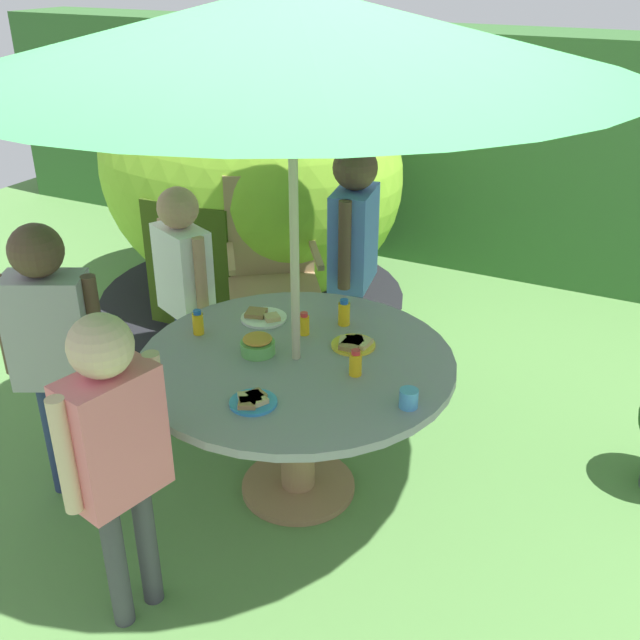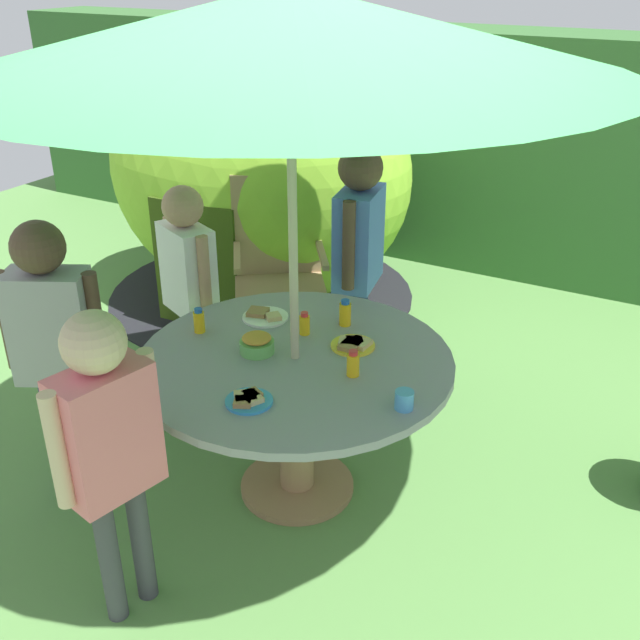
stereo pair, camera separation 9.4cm
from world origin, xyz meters
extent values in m
cube|color=#548442|center=(0.00, 0.00, -0.01)|extent=(10.00, 10.00, 0.02)
cube|color=#33602D|center=(0.00, 3.17, 0.85)|extent=(9.00, 0.70, 1.71)
cylinder|color=#93704C|center=(0.00, 0.00, 0.01)|extent=(0.52, 0.52, 0.03)
cylinder|color=#93704C|center=(0.00, 0.00, 0.33)|extent=(0.15, 0.15, 0.65)
cylinder|color=gray|center=(0.00, 0.00, 0.67)|extent=(1.33, 1.33, 0.04)
cylinder|color=#B7AD8C|center=(0.00, 0.00, 1.06)|extent=(0.04, 0.04, 2.11)
cone|color=#388C4C|center=(0.00, 0.00, 1.97)|extent=(2.40, 2.40, 0.29)
cylinder|color=tan|center=(-0.74, 0.65, 0.23)|extent=(0.04, 0.04, 0.45)
cylinder|color=tan|center=(-0.35, 0.92, 0.23)|extent=(0.04, 0.04, 0.45)
cylinder|color=tan|center=(-0.98, 1.00, 0.23)|extent=(0.04, 0.04, 0.45)
cylinder|color=tan|center=(-0.60, 1.27, 0.23)|extent=(0.04, 0.04, 0.45)
cube|color=tan|center=(-0.67, 0.96, 0.47)|extent=(0.69, 0.68, 0.04)
cube|color=tan|center=(-0.79, 1.14, 0.79)|extent=(0.44, 0.32, 0.60)
cube|color=tan|center=(-0.86, 0.83, 0.69)|extent=(0.30, 0.40, 0.03)
cube|color=tan|center=(-0.48, 1.10, 0.69)|extent=(0.30, 0.40, 0.03)
ellipsoid|color=#8CC633|center=(-1.31, 1.73, 0.89)|extent=(2.18, 1.67, 1.78)
cylinder|color=black|center=(-1.31, 1.73, 0.01)|extent=(2.24, 2.24, 0.01)
cube|color=#314511|center=(-1.27, 0.96, 0.49)|extent=(0.59, 0.06, 0.80)
cylinder|color=navy|center=(-0.21, 1.06, 0.30)|extent=(0.08, 0.08, 0.61)
cylinder|color=navy|center=(-0.18, 0.91, 0.30)|extent=(0.08, 0.08, 0.61)
cube|color=#4C72C6|center=(-0.19, 0.98, 0.86)|extent=(0.26, 0.38, 0.51)
cylinder|color=#4C3828|center=(-0.23, 1.18, 0.89)|extent=(0.07, 0.07, 0.46)
cylinder|color=#4C3828|center=(-0.15, 0.79, 0.89)|extent=(0.07, 0.07, 0.46)
sphere|color=#4C3828|center=(-0.19, 0.98, 1.23)|extent=(0.23, 0.23, 0.23)
cylinder|color=navy|center=(-0.92, 0.42, 0.27)|extent=(0.07, 0.07, 0.54)
cylinder|color=navy|center=(-0.80, 0.37, 0.27)|extent=(0.07, 0.07, 0.54)
cube|color=white|center=(-0.86, 0.39, 0.77)|extent=(0.35, 0.29, 0.46)
cylinder|color=tan|center=(-1.02, 0.47, 0.79)|extent=(0.06, 0.06, 0.41)
cylinder|color=tan|center=(-0.70, 0.32, 0.79)|extent=(0.06, 0.06, 0.41)
sphere|color=tan|center=(-0.86, 0.39, 1.10)|extent=(0.20, 0.20, 0.20)
cylinder|color=navy|center=(-0.96, -0.49, 0.29)|extent=(0.08, 0.08, 0.57)
cylinder|color=navy|center=(-0.83, -0.42, 0.29)|extent=(0.08, 0.08, 0.57)
cube|color=#99999E|center=(-0.90, -0.45, 0.81)|extent=(0.38, 0.31, 0.48)
cylinder|color=#4C3828|center=(-1.06, -0.54, 0.84)|extent=(0.06, 0.06, 0.43)
cylinder|color=#4C3828|center=(-0.73, -0.37, 0.84)|extent=(0.06, 0.06, 0.43)
sphere|color=#4C3828|center=(-0.90, -0.45, 1.16)|extent=(0.22, 0.22, 0.22)
cylinder|color=#3F3F47|center=(-0.21, -0.94, 0.28)|extent=(0.08, 0.08, 0.55)
cylinder|color=#3F3F47|center=(-0.18, -0.81, 0.28)|extent=(0.08, 0.08, 0.55)
cube|color=#EA727F|center=(-0.20, -0.88, 0.78)|extent=(0.24, 0.35, 0.47)
cylinder|color=#D8B293|center=(-0.24, -1.05, 0.81)|extent=(0.06, 0.06, 0.42)
cylinder|color=#D8B293|center=(-0.16, -0.70, 0.81)|extent=(0.06, 0.06, 0.42)
sphere|color=#D8B293|center=(-0.20, -0.88, 1.12)|extent=(0.21, 0.21, 0.21)
cylinder|color=#66B259|center=(-0.16, -0.04, 0.71)|extent=(0.15, 0.15, 0.05)
ellipsoid|color=gold|center=(-0.16, -0.04, 0.75)|extent=(0.12, 0.12, 0.04)
cylinder|color=yellow|center=(0.17, 0.20, 0.69)|extent=(0.19, 0.19, 0.01)
cube|color=tan|center=(0.20, 0.21, 0.71)|extent=(0.09, 0.09, 0.02)
cube|color=#9E7547|center=(0.17, 0.21, 0.71)|extent=(0.10, 0.10, 0.02)
cube|color=tan|center=(0.15, 0.19, 0.71)|extent=(0.10, 0.10, 0.02)
cube|color=#9E7547|center=(0.17, 0.16, 0.71)|extent=(0.08, 0.08, 0.02)
cylinder|color=#338CD8|center=(0.02, -0.38, 0.69)|extent=(0.18, 0.18, 0.01)
cube|color=tan|center=(0.04, -0.38, 0.71)|extent=(0.09, 0.09, 0.02)
cube|color=#9E7547|center=(0.02, -0.36, 0.71)|extent=(0.08, 0.08, 0.02)
cube|color=tan|center=(0.01, -0.38, 0.71)|extent=(0.11, 0.11, 0.02)
cube|color=#9E7547|center=(0.02, -0.42, 0.71)|extent=(0.09, 0.09, 0.02)
cylinder|color=white|center=(-0.31, 0.25, 0.69)|extent=(0.21, 0.21, 0.01)
cube|color=tan|center=(-0.26, 0.24, 0.71)|extent=(0.09, 0.09, 0.02)
cube|color=#9E7547|center=(-0.35, 0.25, 0.71)|extent=(0.11, 0.11, 0.02)
cylinder|color=yellow|center=(0.05, 0.37, 0.74)|extent=(0.05, 0.05, 0.11)
cylinder|color=blue|center=(0.05, 0.37, 0.80)|extent=(0.04, 0.04, 0.02)
cylinder|color=yellow|center=(-0.49, -0.01, 0.73)|extent=(0.05, 0.05, 0.10)
cylinder|color=blue|center=(-0.49, -0.01, 0.79)|extent=(0.03, 0.03, 0.02)
cylinder|color=yellow|center=(-0.07, 0.20, 0.73)|extent=(0.05, 0.05, 0.09)
cylinder|color=red|center=(-0.07, 0.20, 0.78)|extent=(0.03, 0.03, 0.02)
cylinder|color=yellow|center=(0.28, -0.01, 0.73)|extent=(0.05, 0.05, 0.09)
cylinder|color=red|center=(0.28, -0.01, 0.79)|extent=(0.04, 0.04, 0.02)
cylinder|color=#4C99D8|center=(0.55, -0.14, 0.72)|extent=(0.07, 0.07, 0.07)
camera|label=1|loc=(1.31, -2.35, 2.21)|focal=41.60mm
camera|label=2|loc=(1.39, -2.31, 2.21)|focal=41.60mm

